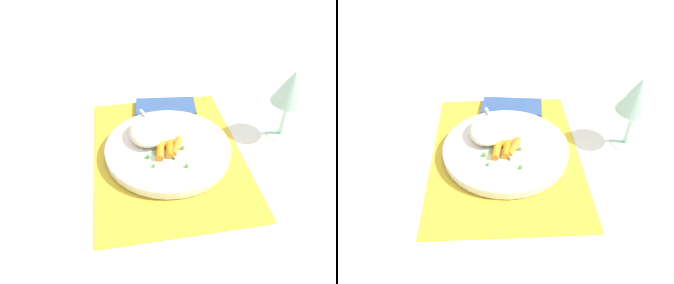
% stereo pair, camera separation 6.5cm
% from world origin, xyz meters
% --- Properties ---
extents(ground_plane, '(2.40, 2.40, 0.00)m').
position_xyz_m(ground_plane, '(0.00, 0.00, 0.00)').
color(ground_plane, white).
extents(placemat, '(0.42, 0.31, 0.01)m').
position_xyz_m(placemat, '(0.00, 0.00, 0.00)').
color(placemat, gold).
rests_on(placemat, ground_plane).
extents(plate, '(0.26, 0.26, 0.02)m').
position_xyz_m(plate, '(0.00, 0.00, 0.01)').
color(plate, white).
rests_on(plate, placemat).
extents(rice_mound, '(0.10, 0.08, 0.03)m').
position_xyz_m(rice_mound, '(-0.04, -0.04, 0.04)').
color(rice_mound, beige).
rests_on(rice_mound, plate).
extents(carrot_portion, '(0.06, 0.06, 0.02)m').
position_xyz_m(carrot_portion, '(0.01, -0.00, 0.03)').
color(carrot_portion, orange).
rests_on(carrot_portion, plate).
extents(pea_scatter, '(0.09, 0.09, 0.01)m').
position_xyz_m(pea_scatter, '(0.02, -0.01, 0.03)').
color(pea_scatter, green).
rests_on(pea_scatter, plate).
extents(fork, '(0.18, 0.07, 0.01)m').
position_xyz_m(fork, '(-0.03, -0.01, 0.03)').
color(fork, silver).
rests_on(fork, plate).
extents(wine_glass, '(0.08, 0.08, 0.16)m').
position_xyz_m(wine_glass, '(-0.03, 0.27, 0.12)').
color(wine_glass, '#B2E0CC').
rests_on(wine_glass, ground_plane).
extents(napkin, '(0.09, 0.16, 0.01)m').
position_xyz_m(napkin, '(-0.17, 0.02, 0.01)').
color(napkin, '#33518C').
rests_on(napkin, placemat).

